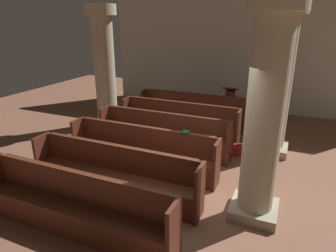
{
  "coord_description": "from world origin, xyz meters",
  "views": [
    {
      "loc": [
        1.74,
        -4.72,
        3.14
      ],
      "look_at": [
        -0.89,
        1.36,
        0.75
      ],
      "focal_mm": 31.71,
      "sensor_mm": 36.0,
      "label": 1
    }
  ],
  "objects_px": {
    "pillar_aisle_side": "(279,79)",
    "pew_row_5": "(74,203)",
    "pillar_far_side": "(104,66)",
    "pew_row_3": "(142,149)",
    "pew_row_2": "(163,132)",
    "pew_row_1": "(179,119)",
    "kneeler_box_red": "(240,150)",
    "lectern": "(229,105)",
    "pew_row_0": "(192,109)",
    "pew_row_4": "(114,171)",
    "hymn_book": "(186,132)",
    "pillar_aisle_rear": "(265,111)"
  },
  "relations": [
    {
      "from": "pillar_aisle_side",
      "to": "pew_row_5",
      "type": "bearing_deg",
      "value": -119.6
    },
    {
      "from": "pew_row_5",
      "to": "pillar_aisle_side",
      "type": "distance_m",
      "value": 5.18
    },
    {
      "from": "pew_row_5",
      "to": "pillar_aisle_side",
      "type": "xyz_separation_m",
      "value": [
        2.48,
        4.36,
        1.33
      ]
    },
    {
      "from": "pillar_far_side",
      "to": "pew_row_3",
      "type": "bearing_deg",
      "value": -43.11
    },
    {
      "from": "pew_row_2",
      "to": "pew_row_5",
      "type": "distance_m",
      "value": 3.28
    },
    {
      "from": "pew_row_3",
      "to": "pew_row_5",
      "type": "bearing_deg",
      "value": -90.0
    },
    {
      "from": "pew_row_1",
      "to": "pillar_aisle_side",
      "type": "height_order",
      "value": "pillar_aisle_side"
    },
    {
      "from": "pew_row_1",
      "to": "kneeler_box_red",
      "type": "height_order",
      "value": "pew_row_1"
    },
    {
      "from": "lectern",
      "to": "pew_row_0",
      "type": "bearing_deg",
      "value": -130.57
    },
    {
      "from": "pew_row_3",
      "to": "pillar_far_side",
      "type": "bearing_deg",
      "value": 136.89
    },
    {
      "from": "pew_row_5",
      "to": "pillar_far_side",
      "type": "bearing_deg",
      "value": 118.57
    },
    {
      "from": "pew_row_2",
      "to": "lectern",
      "type": "height_order",
      "value": "lectern"
    },
    {
      "from": "pew_row_3",
      "to": "pew_row_2",
      "type": "bearing_deg",
      "value": 90.0
    },
    {
      "from": "pew_row_1",
      "to": "pillar_far_side",
      "type": "relative_size",
      "value": 0.95
    },
    {
      "from": "pew_row_1",
      "to": "pillar_far_side",
      "type": "height_order",
      "value": "pillar_far_side"
    },
    {
      "from": "pew_row_4",
      "to": "kneeler_box_red",
      "type": "bearing_deg",
      "value": 56.39
    },
    {
      "from": "pew_row_4",
      "to": "pillar_far_side",
      "type": "xyz_separation_m",
      "value": [
        -2.43,
        3.36,
        1.33
      ]
    },
    {
      "from": "hymn_book",
      "to": "pew_row_4",
      "type": "bearing_deg",
      "value": -126.01
    },
    {
      "from": "pew_row_5",
      "to": "pillar_aisle_rear",
      "type": "distance_m",
      "value": 3.21
    },
    {
      "from": "pew_row_2",
      "to": "kneeler_box_red",
      "type": "distance_m",
      "value": 1.94
    },
    {
      "from": "pew_row_2",
      "to": "kneeler_box_red",
      "type": "xyz_separation_m",
      "value": [
        1.82,
        0.55,
        -0.4
      ]
    },
    {
      "from": "pew_row_1",
      "to": "pew_row_4",
      "type": "xyz_separation_m",
      "value": [
        0.0,
        -3.28,
        0.0
      ]
    },
    {
      "from": "pillar_far_side",
      "to": "pew_row_5",
      "type": "bearing_deg",
      "value": -61.43
    },
    {
      "from": "pew_row_0",
      "to": "pew_row_3",
      "type": "height_order",
      "value": "same"
    },
    {
      "from": "pew_row_4",
      "to": "pillar_aisle_rear",
      "type": "xyz_separation_m",
      "value": [
        2.48,
        0.47,
        1.33
      ]
    },
    {
      "from": "pew_row_1",
      "to": "kneeler_box_red",
      "type": "xyz_separation_m",
      "value": [
        1.82,
        -0.54,
        -0.4
      ]
    },
    {
      "from": "pillar_aisle_side",
      "to": "kneeler_box_red",
      "type": "height_order",
      "value": "pillar_aisle_side"
    },
    {
      "from": "pillar_far_side",
      "to": "kneeler_box_red",
      "type": "bearing_deg",
      "value": -8.41
    },
    {
      "from": "pew_row_4",
      "to": "pew_row_5",
      "type": "relative_size",
      "value": 1.0
    },
    {
      "from": "lectern",
      "to": "pillar_aisle_rear",
      "type": "bearing_deg",
      "value": -72.93
    },
    {
      "from": "pew_row_1",
      "to": "pillar_far_side",
      "type": "xyz_separation_m",
      "value": [
        -2.43,
        0.09,
        1.33
      ]
    },
    {
      "from": "lectern",
      "to": "pillar_far_side",
      "type": "bearing_deg",
      "value": -147.99
    },
    {
      "from": "pew_row_0",
      "to": "pillar_far_side",
      "type": "bearing_deg",
      "value": -157.49
    },
    {
      "from": "pew_row_2",
      "to": "pew_row_4",
      "type": "bearing_deg",
      "value": -90.0
    },
    {
      "from": "pew_row_1",
      "to": "pew_row_3",
      "type": "bearing_deg",
      "value": -90.0
    },
    {
      "from": "pew_row_3",
      "to": "pillar_far_side",
      "type": "relative_size",
      "value": 0.95
    },
    {
      "from": "pew_row_4",
      "to": "lectern",
      "type": "height_order",
      "value": "lectern"
    },
    {
      "from": "pew_row_0",
      "to": "hymn_book",
      "type": "xyz_separation_m",
      "value": [
        0.93,
        -3.09,
        0.47
      ]
    },
    {
      "from": "pew_row_0",
      "to": "pillar_aisle_side",
      "type": "height_order",
      "value": "pillar_aisle_side"
    },
    {
      "from": "pillar_aisle_side",
      "to": "lectern",
      "type": "height_order",
      "value": "pillar_aisle_side"
    },
    {
      "from": "pew_row_4",
      "to": "pillar_aisle_side",
      "type": "relative_size",
      "value": 0.95
    },
    {
      "from": "pew_row_4",
      "to": "hymn_book",
      "type": "relative_size",
      "value": 18.52
    },
    {
      "from": "pew_row_3",
      "to": "pew_row_5",
      "type": "distance_m",
      "value": 2.18
    },
    {
      "from": "pew_row_0",
      "to": "hymn_book",
      "type": "height_order",
      "value": "hymn_book"
    },
    {
      "from": "pew_row_3",
      "to": "pillar_aisle_rear",
      "type": "bearing_deg",
      "value": -14.1
    },
    {
      "from": "pew_row_2",
      "to": "pillar_aisle_rear",
      "type": "relative_size",
      "value": 0.95
    },
    {
      "from": "pew_row_0",
      "to": "pew_row_4",
      "type": "xyz_separation_m",
      "value": [
        0.0,
        -4.37,
        0.0
      ]
    },
    {
      "from": "pew_row_0",
      "to": "pew_row_1",
      "type": "distance_m",
      "value": 1.09
    },
    {
      "from": "kneeler_box_red",
      "to": "pew_row_0",
      "type": "bearing_deg",
      "value": 138.09
    },
    {
      "from": "pew_row_2",
      "to": "pillar_aisle_side",
      "type": "bearing_deg",
      "value": 23.62
    }
  ]
}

